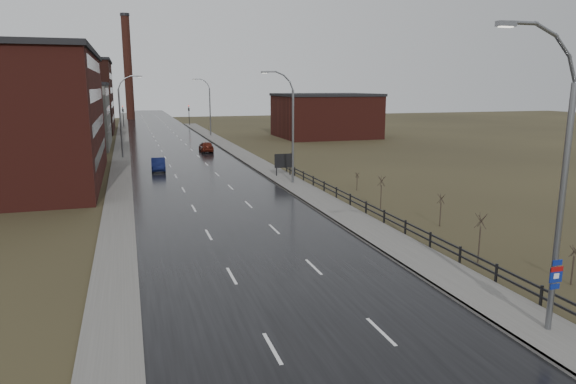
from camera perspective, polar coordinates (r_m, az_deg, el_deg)
road at (r=74.31m, az=-11.70°, el=3.82°), size 14.00×300.00×0.06m
sidewalk_right at (r=51.72m, az=0.66°, el=0.77°), size 3.20×180.00×0.18m
curb_right at (r=51.28m, az=-0.95°, el=0.68°), size 0.16×180.00×0.18m
sidewalk_left at (r=73.98m, az=-18.04°, el=3.47°), size 2.40×260.00×0.12m
warehouse_mid at (r=92.08m, az=-24.31°, el=7.78°), size 16.32×20.40×10.50m
warehouse_far at (r=122.38m, az=-25.13°, el=9.60°), size 26.52×24.48×15.50m
building_right at (r=102.53m, az=4.16°, el=8.50°), size 18.36×16.32×8.50m
smokestack at (r=163.42m, az=-17.37°, el=13.12°), size 2.70×2.70×30.70m
streetlight_main at (r=22.14m, az=27.68°, el=0.43°), size 3.91×0.29×12.11m
streetlight_right_mid at (r=51.87m, az=0.23°, el=7.21°), size 3.36×0.28×11.35m
streetlight_left at (r=75.43m, az=-17.92°, el=8.05°), size 3.36×0.28×11.35m
streetlight_right_far at (r=104.56m, az=-8.83°, el=9.32°), size 3.36×0.28×11.35m
guardrail at (r=37.22m, az=11.14°, el=-2.79°), size 0.10×53.05×1.10m
shrub_b at (r=29.73m, az=29.12°, el=-7.02°), size 0.49×0.52×2.05m
shrub_c at (r=30.97m, az=20.54°, el=-4.69°), size 0.68×0.72×2.89m
shrub_d at (r=38.20m, az=16.60°, el=-1.85°), size 0.56×0.59×2.37m
shrub_e at (r=42.10m, az=10.31°, el=-0.00°), size 0.66×0.69×2.80m
shrub_f at (r=49.78m, az=7.68°, el=1.23°), size 0.43×0.45×1.77m
billboard at (r=56.60m, az=-0.51°, el=3.41°), size 2.06×0.17×2.60m
traffic_light_left at (r=133.42m, az=-17.89°, el=8.85°), size 0.58×2.73×5.30m
traffic_light_right at (r=134.27m, az=-10.97°, el=9.21°), size 0.58×2.73×5.30m
car_near at (r=62.80m, az=-14.21°, el=2.96°), size 1.78×4.61×1.50m
car_far at (r=79.59m, az=-9.08°, el=4.98°), size 1.99×4.77×1.62m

